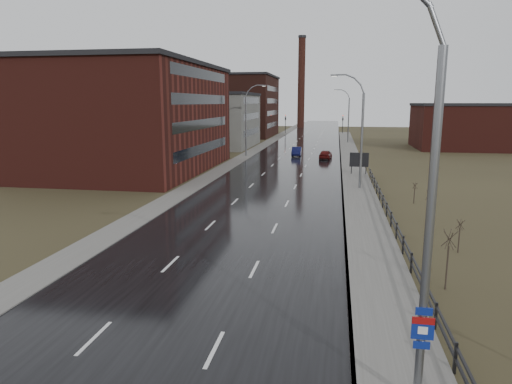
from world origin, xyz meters
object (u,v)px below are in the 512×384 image
at_px(streetlight_main, 418,202).
at_px(car_near, 297,152).
at_px(car_far, 326,155).
at_px(billboard, 359,160).

height_order(streetlight_main, car_near, streetlight_main).
relative_size(car_near, car_far, 1.02).
height_order(car_near, car_far, car_far).
bearing_deg(billboard, car_far, 105.78).
distance_m(streetlight_main, billboard, 43.45).
distance_m(streetlight_main, car_near, 63.05).
relative_size(billboard, car_near, 0.64).
xyz_separation_m(car_near, car_far, (4.79, -3.77, 0.01)).
relative_size(billboard, car_far, 0.66).
relative_size(streetlight_main, billboard, 4.40).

